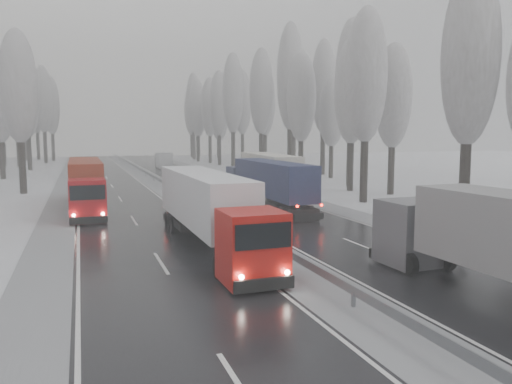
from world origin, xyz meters
TOP-DOWN VIEW (x-y plane):
  - ground at (0.00, 0.00)m, footprint 260.00×260.00m
  - carriageway_right at (5.25, 30.00)m, footprint 7.50×200.00m
  - carriageway_left at (-5.25, 30.00)m, footprint 7.50×200.00m
  - median_slush at (0.00, 30.00)m, footprint 3.00×200.00m
  - shoulder_right at (10.20, 30.00)m, footprint 2.40×200.00m
  - shoulder_left at (-10.20, 30.00)m, footprint 2.40×200.00m
  - median_guardrail at (0.00, 29.99)m, footprint 0.12×200.00m
  - tree_16 at (15.04, 15.67)m, footprint 3.60×3.60m
  - tree_18 at (14.51, 27.03)m, footprint 3.60×3.60m
  - tree_19 at (20.02, 31.03)m, footprint 3.60×3.60m
  - tree_20 at (17.90, 35.17)m, footprint 3.60×3.60m
  - tree_21 at (20.12, 39.17)m, footprint 3.60×3.60m
  - tree_22 at (17.02, 45.60)m, footprint 3.60×3.60m
  - tree_23 at (23.31, 49.60)m, footprint 3.60×3.60m
  - tree_24 at (17.90, 51.02)m, footprint 3.60×3.60m
  - tree_25 at (24.81, 55.02)m, footprint 3.60×3.60m
  - tree_26 at (17.56, 61.27)m, footprint 3.60×3.60m
  - tree_27 at (24.72, 65.27)m, footprint 3.60×3.60m
  - tree_28 at (16.34, 71.95)m, footprint 3.60×3.60m
  - tree_29 at (23.71, 75.95)m, footprint 3.60×3.60m
  - tree_30 at (16.56, 81.70)m, footprint 3.60×3.60m
  - tree_31 at (22.48, 85.70)m, footprint 3.60×3.60m
  - tree_32 at (16.63, 89.21)m, footprint 3.60×3.60m
  - tree_33 at (19.77, 93.21)m, footprint 3.60×3.60m
  - tree_34 at (15.73, 96.32)m, footprint 3.60×3.60m
  - tree_35 at (24.94, 100.32)m, footprint 3.60×3.60m
  - tree_36 at (17.04, 106.16)m, footprint 3.60×3.60m
  - tree_37 at (24.02, 110.16)m, footprint 3.60×3.60m
  - tree_38 at (18.73, 116.73)m, footprint 3.60×3.60m
  - tree_39 at (21.55, 120.73)m, footprint 3.60×3.60m
  - tree_62 at (-13.94, 43.73)m, footprint 3.60×3.60m
  - tree_68 at (-16.58, 69.11)m, footprint 3.60×3.60m
  - tree_70 at (-16.33, 79.19)m, footprint 3.60×3.60m
  - tree_72 at (-18.93, 88.54)m, footprint 3.60×3.60m
  - tree_73 at (-21.82, 92.54)m, footprint 3.60×3.60m
  - tree_74 at (-15.07, 99.33)m, footprint 3.60×3.60m
  - tree_76 at (-14.05, 108.72)m, footprint 3.60×3.60m
  - tree_77 at (-19.66, 112.72)m, footprint 3.60×3.60m
  - tree_78 at (-17.56, 115.31)m, footprint 3.60×3.60m
  - tree_79 at (-20.33, 119.31)m, footprint 3.60×3.60m
  - truck_blue_box at (5.40, 26.49)m, footprint 2.34×14.68m
  - truck_cream_box at (8.19, 34.23)m, footprint 3.85×15.75m
  - box_truck_distant at (5.04, 76.07)m, footprint 2.61×7.54m
  - truck_red_white at (-2.45, 14.22)m, footprint 2.46×14.96m
  - truck_red_red at (-8.20, 30.72)m, footprint 2.41×14.87m

SIDE VIEW (x-z plane):
  - ground at x=0.00m, z-range 0.00..0.00m
  - carriageway_right at x=5.25m, z-range 0.00..0.03m
  - carriageway_left at x=-5.25m, z-range 0.00..0.03m
  - median_slush at x=0.00m, z-range 0.00..0.04m
  - shoulder_right at x=10.20m, z-range 0.00..0.04m
  - shoulder_left at x=-10.20m, z-range 0.00..0.04m
  - median_guardrail at x=0.00m, z-range 0.22..0.98m
  - box_truck_distant at x=5.04m, z-range 0.03..2.81m
  - truck_blue_box at x=5.40m, z-range 0.31..4.07m
  - truck_red_red at x=-8.20m, z-range 0.32..4.12m
  - truck_red_white at x=-2.45m, z-range 0.32..4.15m
  - truck_cream_box at x=8.19m, z-range 0.34..4.34m
  - tree_23 at x=23.31m, z-range 1.99..15.54m
  - tree_77 at x=-19.66m, z-range 2.10..16.42m
  - tree_33 at x=19.77m, z-range 2.10..16.42m
  - tree_19 at x=20.02m, z-range 2.13..16.70m
  - tree_72 at x=-18.93m, z-range 2.21..17.31m
  - tree_20 at x=17.90m, z-range 2.29..18.00m
  - tree_22 at x=17.02m, z-range 2.31..18.17m
  - tree_62 at x=-13.94m, z-range 2.34..18.38m
  - tree_39 at x=21.55m, z-range 2.36..18.54m
  - tree_37 at x=24.02m, z-range 2.38..18.75m
  - tree_16 at x=15.04m, z-range 2.40..18.93m
  - tree_18 at x=14.51m, z-range 2.41..18.99m
  - tree_68 at x=-16.58m, z-range 2.42..19.07m
  - tree_79 at x=-20.33m, z-range 2.48..19.54m
  - tree_70 at x=-16.33m, z-range 2.48..19.57m
  - tree_73 at x=-21.82m, z-range 2.50..19.72m
  - tree_32 at x=16.63m, z-range 2.51..19.85m
  - tree_27 at x=24.72m, z-range 2.55..20.17m
  - tree_34 at x=15.73m, z-range 2.55..20.19m
  - tree_30 at x=16.56m, z-range 2.59..20.45m
  - tree_38 at x=18.73m, z-range 2.60..20.58m
  - tree_29 at x=23.71m, z-range 2.62..20.73m
  - tree_35 at x=24.94m, z-range 2.64..20.89m
  - tree_76 at x=-14.05m, z-range 2.68..21.23m
  - tree_31 at x=22.48m, z-range 2.68..21.26m
  - tree_21 at x=20.12m, z-range 2.69..21.31m
  - tree_26 at x=17.56m, z-range 2.71..21.49m
  - tree_25 at x=24.81m, z-range 2.80..22.24m
  - tree_78 at x=-17.56m, z-range 2.81..22.37m
  - tree_28 at x=16.34m, z-range 2.82..22.45m
  - tree_74 at x=-15.07m, z-range 2.83..22.52m
  - tree_36 at x=17.04m, z-range 2.91..23.13m
  - tree_24 at x=17.90m, z-range 2.94..23.43m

